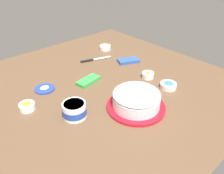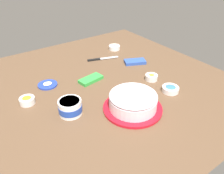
{
  "view_description": "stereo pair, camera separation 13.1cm",
  "coord_description": "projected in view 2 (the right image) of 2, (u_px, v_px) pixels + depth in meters",
  "views": [
    {
      "loc": [
        0.75,
        0.93,
        0.73
      ],
      "look_at": [
        0.0,
        0.11,
        0.04
      ],
      "focal_mm": 36.52,
      "sensor_mm": 36.0,
      "label": 1
    },
    {
      "loc": [
        0.65,
        1.01,
        0.73
      ],
      "look_at": [
        0.0,
        0.11,
        0.04
      ],
      "focal_mm": 36.52,
      "sensor_mm": 36.0,
      "label": 2
    }
  ],
  "objects": [
    {
      "name": "candy_box_lower",
      "position": [
        135.0,
        62.0,
        1.65
      ],
      "size": [
        0.17,
        0.13,
        0.02
      ],
      "primitive_type": "cube",
      "rotation": [
        0.0,
        0.0,
        -0.43
      ],
      "color": "#2D51B2",
      "rests_on": "ground_plane"
    },
    {
      "name": "candy_box_upper",
      "position": [
        91.0,
        79.0,
        1.43
      ],
      "size": [
        0.16,
        0.1,
        0.02
      ],
      "primitive_type": "cube",
      "rotation": [
        0.0,
        0.0,
        0.17
      ],
      "color": "green",
      "rests_on": "ground_plane"
    },
    {
      "name": "spreading_knife",
      "position": [
        100.0,
        59.0,
        1.7
      ],
      "size": [
        0.23,
        0.09,
        0.01
      ],
      "color": "silver",
      "rests_on": "ground_plane"
    },
    {
      "name": "sprinkle_bowl_yellow",
      "position": [
        151.0,
        77.0,
        1.44
      ],
      "size": [
        0.08,
        0.08,
        0.04
      ],
      "color": "white",
      "rests_on": "ground_plane"
    },
    {
      "name": "sprinkle_bowl_pink",
      "position": [
        114.0,
        47.0,
        1.86
      ],
      "size": [
        0.09,
        0.09,
        0.03
      ],
      "color": "white",
      "rests_on": "ground_plane"
    },
    {
      "name": "sprinkle_bowl_orange",
      "position": [
        27.0,
        100.0,
        1.22
      ],
      "size": [
        0.08,
        0.08,
        0.04
      ],
      "color": "white",
      "rests_on": "ground_plane"
    },
    {
      "name": "frosted_cake",
      "position": [
        133.0,
        102.0,
        1.16
      ],
      "size": [
        0.31,
        0.31,
        0.11
      ],
      "color": "red",
      "rests_on": "ground_plane"
    },
    {
      "name": "frosting_tub_lid",
      "position": [
        48.0,
        85.0,
        1.39
      ],
      "size": [
        0.12,
        0.12,
        0.02
      ],
      "color": "#233DAD",
      "rests_on": "ground_plane"
    },
    {
      "name": "frosting_tub",
      "position": [
        70.0,
        107.0,
        1.14
      ],
      "size": [
        0.12,
        0.12,
        0.08
      ],
      "color": "white",
      "rests_on": "ground_plane"
    },
    {
      "name": "ground_plane",
      "position": [
        103.0,
        84.0,
        1.4
      ],
      "size": [
        1.54,
        1.54,
        0.0
      ],
      "primitive_type": "plane",
      "color": "brown"
    },
    {
      "name": "sprinkle_bowl_blue",
      "position": [
        170.0,
        89.0,
        1.33
      ],
      "size": [
        0.1,
        0.1,
        0.04
      ],
      "color": "white",
      "rests_on": "ground_plane"
    }
  ]
}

